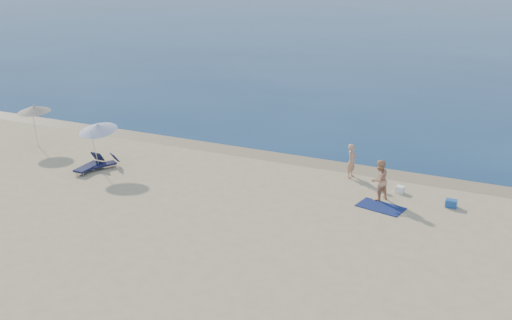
{
  "coord_description": "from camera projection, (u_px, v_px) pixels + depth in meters",
  "views": [
    {
      "loc": [
        10.65,
        -9.84,
        11.48
      ],
      "look_at": [
        -0.96,
        16.0,
        1.0
      ],
      "focal_mm": 45.0,
      "sensor_mm": 36.0,
      "label": 1
    }
  ],
  "objects": [
    {
      "name": "person_left",
      "position": [
        352.0,
        161.0,
        30.56
      ],
      "size": [
        0.48,
        0.66,
        1.67
      ],
      "primitive_type": "imported",
      "rotation": [
        0.0,
        0.0,
        1.43
      ],
      "color": "tan",
      "rests_on": "ground"
    },
    {
      "name": "lounger_left",
      "position": [
        90.0,
        165.0,
        31.62
      ],
      "size": [
        0.62,
        1.76,
        0.77
      ],
      "rotation": [
        0.0,
        0.0,
        -0.03
      ],
      "color": "#161B3D",
      "rests_on": "ground"
    },
    {
      "name": "blue_cooler",
      "position": [
        451.0,
        203.0,
        27.54
      ],
      "size": [
        0.47,
        0.34,
        0.34
      ],
      "primitive_type": "cube",
      "rotation": [
        0.0,
        0.0,
        -0.0
      ],
      "color": "#1D4E9D",
      "rests_on": "ground"
    },
    {
      "name": "umbrella_far",
      "position": [
        34.0,
        109.0,
        34.57
      ],
      "size": [
        2.26,
        2.26,
        2.35
      ],
      "rotation": [
        0.0,
        0.0,
        -0.34
      ],
      "color": "silver",
      "rests_on": "ground"
    },
    {
      "name": "wet_sand_strip",
      "position": [
        300.0,
        160.0,
        33.09
      ],
      "size": [
        240.0,
        1.6,
        0.0
      ],
      "primitive_type": "cube",
      "color": "#847254",
      "rests_on": "ground"
    },
    {
      "name": "lounger_right",
      "position": [
        105.0,
        163.0,
        31.92
      ],
      "size": [
        1.2,
        1.55,
        0.67
      ],
      "rotation": [
        0.0,
        0.0,
        -0.54
      ],
      "color": "#15173A",
      "rests_on": "ground"
    },
    {
      "name": "person_right",
      "position": [
        379.0,
        180.0,
        28.02
      ],
      "size": [
        1.09,
        1.15,
        1.86
      ],
      "primitive_type": "imported",
      "rotation": [
        0.0,
        0.0,
        -2.17
      ],
      "color": "tan",
      "rests_on": "ground"
    },
    {
      "name": "white_bag",
      "position": [
        400.0,
        189.0,
        29.03
      ],
      "size": [
        0.42,
        0.39,
        0.31
      ],
      "primitive_type": "cube",
      "rotation": [
        0.0,
        0.0,
        -0.24
      ],
      "color": "white",
      "rests_on": "ground"
    },
    {
      "name": "sea",
      "position": [
        477.0,
        0.0,
        102.05
      ],
      "size": [
        240.0,
        160.0,
        0.01
      ],
      "primitive_type": "cube",
      "color": "navy",
      "rests_on": "ground"
    },
    {
      "name": "umbrella_near",
      "position": [
        98.0,
        128.0,
        31.28
      ],
      "size": [
        2.25,
        2.27,
        2.47
      ],
      "rotation": [
        0.0,
        0.0,
        -0.22
      ],
      "color": "silver",
      "rests_on": "ground"
    },
    {
      "name": "beach_towel",
      "position": [
        381.0,
        207.0,
        27.57
      ],
      "size": [
        2.15,
        1.49,
        0.03
      ],
      "primitive_type": "cube",
      "rotation": [
        0.0,
        0.0,
        -0.22
      ],
      "color": "#0F194C",
      "rests_on": "ground"
    }
  ]
}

